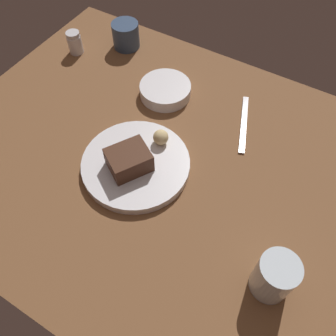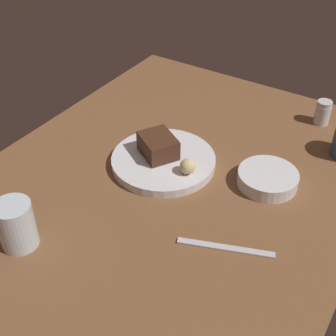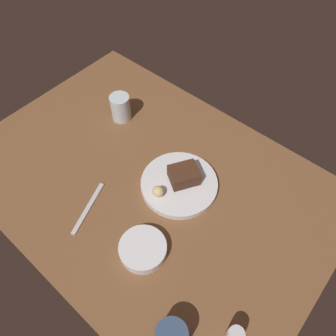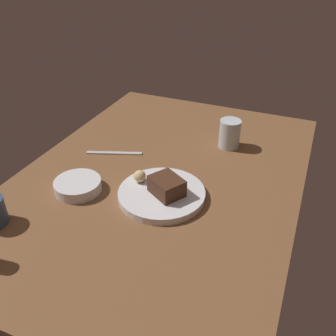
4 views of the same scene
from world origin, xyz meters
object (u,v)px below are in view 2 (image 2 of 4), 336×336
(chocolate_cake_slice, at_px, (158,146))
(butter_knife, at_px, (226,248))
(bread_roll, at_px, (188,166))
(side_bowl, at_px, (268,179))
(water_glass, at_px, (16,225))
(salt_shaker, at_px, (323,112))
(dessert_plate, at_px, (163,161))

(chocolate_cake_slice, xyz_separation_m, butter_knife, (0.17, 0.27, -0.04))
(chocolate_cake_slice, xyz_separation_m, bread_roll, (0.02, 0.10, -0.01))
(side_bowl, bearing_deg, chocolate_cake_slice, -76.71)
(water_glass, bearing_deg, salt_shaker, 154.44)
(bread_roll, bearing_deg, butter_knife, 50.27)
(bread_roll, height_order, butter_knife, bread_roll)
(chocolate_cake_slice, distance_m, bread_roll, 0.10)
(salt_shaker, bearing_deg, butter_knife, -1.17)
(bread_roll, height_order, side_bowl, bread_roll)
(side_bowl, height_order, butter_knife, side_bowl)
(dessert_plate, distance_m, water_glass, 0.38)
(butter_knife, bearing_deg, side_bowl, 72.02)
(water_glass, xyz_separation_m, butter_knife, (-0.20, 0.35, -0.05))
(chocolate_cake_slice, height_order, bread_roll, chocolate_cake_slice)
(chocolate_cake_slice, height_order, side_bowl, chocolate_cake_slice)
(dessert_plate, distance_m, side_bowl, 0.25)
(water_glass, relative_size, side_bowl, 0.73)
(salt_shaker, height_order, butter_knife, salt_shaker)
(bread_roll, xyz_separation_m, water_glass, (0.34, -0.18, 0.01))
(dessert_plate, xyz_separation_m, salt_shaker, (-0.39, 0.26, 0.02))
(water_glass, bearing_deg, chocolate_cake_slice, 167.49)
(dessert_plate, distance_m, salt_shaker, 0.47)
(dessert_plate, xyz_separation_m, butter_knife, (0.16, 0.25, -0.01))
(bread_roll, relative_size, side_bowl, 0.27)
(chocolate_cake_slice, height_order, water_glass, water_glass)
(chocolate_cake_slice, xyz_separation_m, salt_shaker, (-0.38, 0.28, -0.01))
(salt_shaker, relative_size, side_bowl, 0.48)
(dessert_plate, height_order, water_glass, water_glass)
(side_bowl, xyz_separation_m, butter_knife, (0.23, 0.01, -0.01))
(chocolate_cake_slice, xyz_separation_m, side_bowl, (-0.06, 0.26, -0.03))
(salt_shaker, bearing_deg, dessert_plate, -33.96)
(dessert_plate, bearing_deg, salt_shaker, 146.04)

